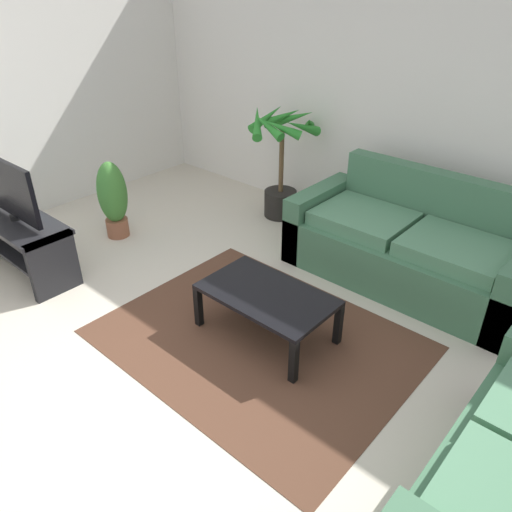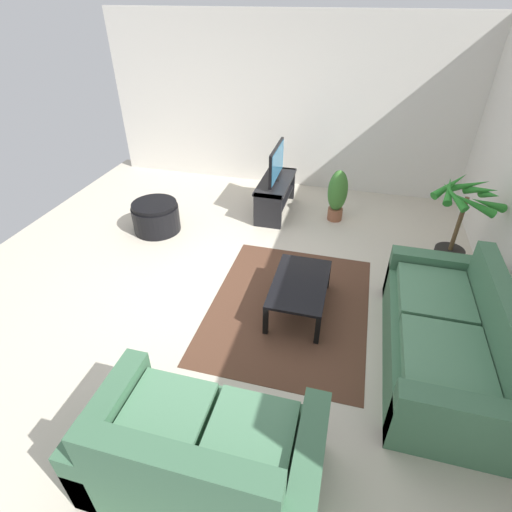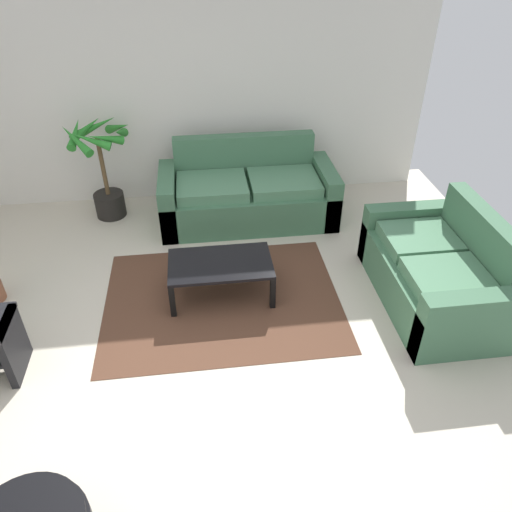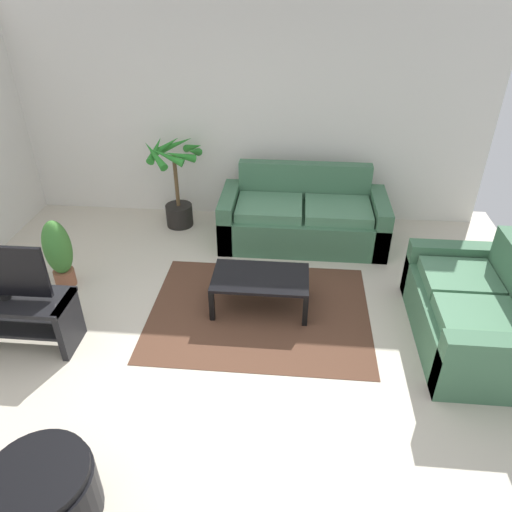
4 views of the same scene
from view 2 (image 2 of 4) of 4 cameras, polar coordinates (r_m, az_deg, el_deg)
ground_plane at (r=4.80m, az=-3.87°, el=-3.32°), size 6.60×6.60×0.00m
wall_left at (r=6.89m, az=3.97°, el=21.00°), size 0.06×6.00×2.70m
couch_main at (r=4.01m, az=25.54°, el=-10.84°), size 2.00×0.90×0.90m
couch_loveseat at (r=3.02m, az=-7.68°, el=-26.65°), size 0.90×1.58×0.90m
tv_stand at (r=6.14m, az=2.85°, el=9.31°), size 1.10×0.45×0.52m
tv at (r=5.96m, az=3.00°, el=13.33°), size 0.87×0.10×0.53m
coffee_table at (r=4.20m, az=6.36°, el=-4.28°), size 0.96×0.57×0.37m
area_rug at (r=4.42m, az=4.81°, el=-7.29°), size 2.20×1.70×0.01m
potted_palm at (r=5.21m, az=27.17°, el=3.73°), size 0.81×0.79×1.18m
potted_plant_small at (r=5.98m, az=11.69°, el=8.74°), size 0.29×0.29×0.78m
ottoman at (r=5.85m, az=-14.27°, el=5.53°), size 0.66×0.66×0.43m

